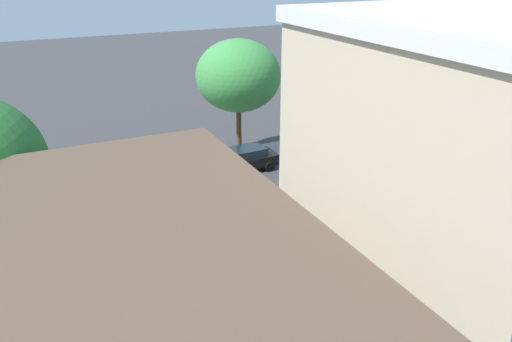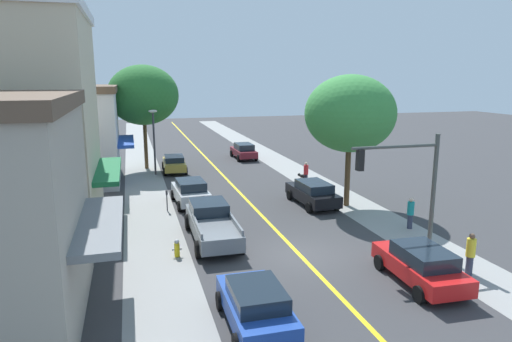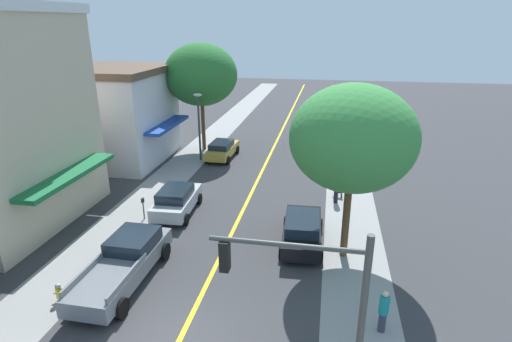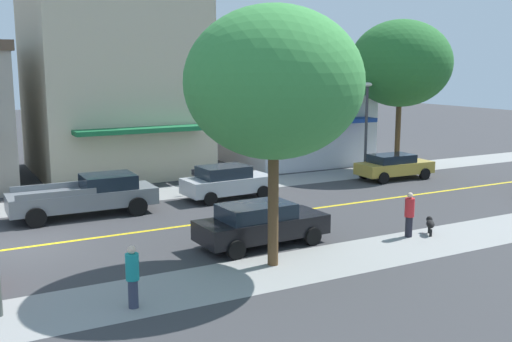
{
  "view_description": "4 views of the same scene",
  "coord_description": "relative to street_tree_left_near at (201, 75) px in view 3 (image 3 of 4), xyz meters",
  "views": [
    {
      "loc": [
        -24.02,
        19.84,
        12.8
      ],
      "look_at": [
        -0.45,
        8.48,
        1.75
      ],
      "focal_mm": 35.68,
      "sensor_mm": 36.0,
      "label": 1
    },
    {
      "loc": [
        -7.12,
        -18.23,
        7.97
      ],
      "look_at": [
        0.42,
        8.92,
        2.07
      ],
      "focal_mm": 31.95,
      "sensor_mm": 36.0,
      "label": 2
    },
    {
      "loc": [
        4.64,
        -10.45,
        10.4
      ],
      "look_at": [
        0.51,
        12.2,
        1.95
      ],
      "focal_mm": 28.49,
      "sensor_mm": 36.0,
      "label": 3
    },
    {
      "loc": [
        21.52,
        -2.37,
        6.26
      ],
      "look_at": [
        0.6,
        8.94,
        2.06
      ],
      "focal_mm": 42.03,
      "sensor_mm": 36.0,
      "label": 4
    }
  ],
  "objects": [
    {
      "name": "street_tree_right_corner",
      "position": [
        11.61,
        -15.34,
        -0.63
      ],
      "size": [
        5.48,
        5.48,
        8.08
      ],
      "color": "brown",
      "rests_on": "ground"
    },
    {
      "name": "street_tree_left_near",
      "position": [
        0.0,
        0.0,
        0.0
      ],
      "size": [
        5.98,
        5.98,
        8.92
      ],
      "color": "brown",
      "rests_on": "ground"
    },
    {
      "name": "maroon_sedan_right_curb",
      "position": [
        9.38,
        2.36,
        -5.58
      ],
      "size": [
        2.0,
        4.37,
        1.51
      ],
      "rotation": [
        0.0,
        0.0,
        1.58
      ],
      "color": "maroon",
      "rests_on": "ground"
    },
    {
      "name": "street_lamp",
      "position": [
        0.59,
        -2.89,
        -2.98
      ],
      "size": [
        0.7,
        0.36,
        5.33
      ],
      "color": "#38383D",
      "rests_on": "ground"
    },
    {
      "name": "sidewalk_left",
      "position": [
        -0.36,
        -22.13,
        -6.36
      ],
      "size": [
        2.94,
        126.0,
        0.01
      ],
      "primitive_type": "cube",
      "color": "gray",
      "rests_on": "ground"
    },
    {
      "name": "silver_sedan_left_curb",
      "position": [
        2.23,
        -12.47,
        -5.54
      ],
      "size": [
        2.23,
        4.31,
        1.59
      ],
      "rotation": [
        0.0,
        0.0,
        1.62
      ],
      "color": "#B7BABF",
      "rests_on": "ground"
    },
    {
      "name": "pedestrian_red_shirt",
      "position": [
        11.26,
        -9.34,
        -5.48
      ],
      "size": [
        0.35,
        0.35,
        1.68
      ],
      "rotation": [
        0.0,
        0.0,
        0.64
      ],
      "color": "black",
      "rests_on": "ground"
    },
    {
      "name": "traffic_light_mast",
      "position": [
        10.4,
        -23.43,
        -2.72
      ],
      "size": [
        4.23,
        0.32,
        5.5
      ],
      "rotation": [
        0.0,
        0.0,
        3.14
      ],
      "color": "#474C47",
      "rests_on": "ground"
    },
    {
      "name": "pedestrian_teal_shirt",
      "position": [
        12.85,
        -20.27,
        -5.48
      ],
      "size": [
        0.35,
        0.35,
        1.69
      ],
      "rotation": [
        0.0,
        0.0,
        2.69
      ],
      "color": "#33384C",
      "rests_on": "ground"
    },
    {
      "name": "small_dog",
      "position": [
        11.39,
        -8.41,
        -5.96
      ],
      "size": [
        0.76,
        0.66,
        0.62
      ],
      "rotation": [
        0.0,
        0.0,
        2.48
      ],
      "color": "black",
      "rests_on": "ground"
    },
    {
      "name": "black_sedan_right_curb",
      "position": [
        9.6,
        -14.69,
        -5.57
      ],
      "size": [
        2.18,
        4.73,
        1.52
      ],
      "rotation": [
        0.0,
        0.0,
        1.61
      ],
      "color": "black",
      "rests_on": "ground"
    },
    {
      "name": "road_centerline_stripe",
      "position": [
        5.89,
        -22.13,
        -6.36
      ],
      "size": [
        0.2,
        126.0,
        0.0
      ],
      "primitive_type": "cube",
      "color": "yellow",
      "rests_on": "ground"
    },
    {
      "name": "fire_hydrant",
      "position": [
        0.51,
        -20.85,
        -5.96
      ],
      "size": [
        0.44,
        0.24,
        0.81
      ],
      "color": "yellow",
      "rests_on": "ground"
    },
    {
      "name": "gold_sedan_left_curb",
      "position": [
        2.2,
        -2.15,
        -5.61
      ],
      "size": [
        2.07,
        4.39,
        1.41
      ],
      "rotation": [
        0.0,
        0.0,
        1.54
      ],
      "color": "#B29338",
      "rests_on": "ground"
    },
    {
      "name": "grey_pickup_truck",
      "position": [
        2.41,
        -19.03,
        -5.5
      ],
      "size": [
        2.28,
        6.02,
        1.69
      ],
      "rotation": [
        0.0,
        0.0,
        1.56
      ],
      "color": "slate",
      "rests_on": "ground"
    },
    {
      "name": "tan_rowhouse",
      "position": [
        -8.05,
        -3.83,
        -2.71
      ],
      "size": [
        13.1,
        8.41,
        7.28
      ],
      "rotation": [
        0.0,
        0.0,
        -1.57
      ],
      "color": "silver",
      "rests_on": "ground"
    },
    {
      "name": "parking_meter",
      "position": [
        0.67,
        -13.52,
        -5.53
      ],
      "size": [
        0.12,
        0.18,
        1.27
      ],
      "color": "#4C4C51",
      "rests_on": "ground"
    }
  ]
}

